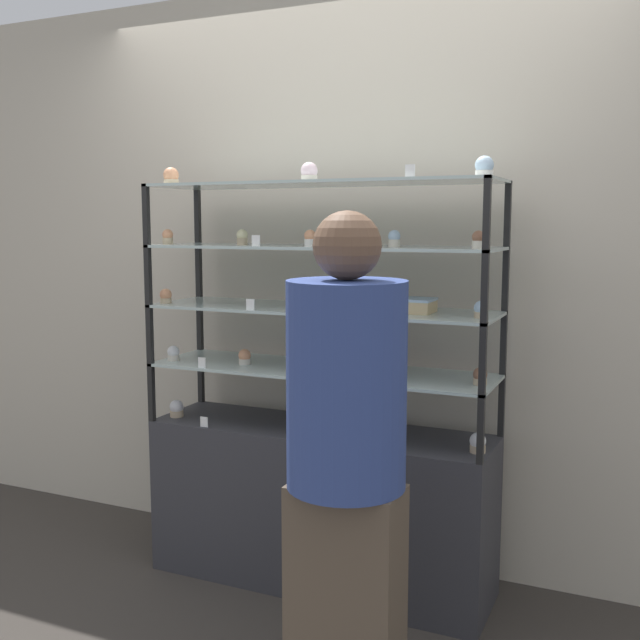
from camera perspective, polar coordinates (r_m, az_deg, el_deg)
ground_plane at (r=3.44m, az=-0.00°, el=-19.22°), size 20.00×20.00×0.00m
back_wall at (r=3.40m, az=2.44°, el=3.36°), size 8.00×0.05×2.60m
display_base at (r=3.30m, az=-0.00°, el=-13.93°), size 1.46×0.41×0.68m
display_riser_lower at (r=3.13m, az=-0.00°, el=-3.99°), size 1.46×0.41×0.26m
display_riser_middle at (r=3.09m, az=-0.00°, el=0.66°), size 1.46×0.41×0.26m
display_riser_upper at (r=3.07m, az=-0.00°, el=5.41°), size 1.46×0.41×0.26m
display_riser_top at (r=3.07m, az=-0.00°, el=10.18°), size 1.46×0.41×0.26m
layer_cake_centerpiece at (r=3.07m, az=2.46°, el=-2.77°), size 0.18×0.18×0.12m
sheet_cake_frosted at (r=2.96m, az=6.70°, el=1.15°), size 0.21×0.15×0.06m
cupcake_0 at (r=3.42m, az=-10.87°, el=-6.65°), size 0.06×0.06×0.08m
cupcake_1 at (r=3.15m, az=-0.56°, el=-7.76°), size 0.06×0.06×0.08m
cupcake_2 at (r=2.92m, az=11.93°, el=-9.16°), size 0.06×0.06×0.08m
price_tag_0 at (r=3.24m, az=-8.82°, el=-7.68°), size 0.04×0.00×0.04m
cupcake_3 at (r=3.37m, az=-11.11°, el=-2.51°), size 0.05×0.05×0.07m
cupcake_4 at (r=3.23m, az=-5.77°, el=-2.83°), size 0.05×0.05×0.07m
cupcake_5 at (r=3.07m, az=-0.60°, el=-3.35°), size 0.05×0.05×0.07m
cupcake_6 at (r=2.94m, az=5.25°, el=-3.84°), size 0.05×0.05×0.07m
cupcake_7 at (r=2.88m, az=12.10°, el=-4.23°), size 0.05×0.05×0.07m
price_tag_1 at (r=3.18m, az=-8.99°, el=-3.22°), size 0.04×0.00×0.04m
cupcake_8 at (r=3.34m, az=-11.67°, el=1.78°), size 0.05×0.05×0.06m
cupcake_9 at (r=3.03m, az=-0.39°, el=1.37°), size 0.05×0.05×0.06m
cupcake_10 at (r=2.82m, az=12.17°, el=0.77°), size 0.05×0.05×0.06m
price_tag_2 at (r=3.02m, az=-5.33°, el=1.18°), size 0.04×0.00×0.04m
cupcake_11 at (r=3.32m, az=-11.53°, el=6.23°), size 0.05×0.05×0.07m
cupcake_12 at (r=3.19m, az=-5.95°, el=6.29°), size 0.05×0.05×0.07m
cupcake_13 at (r=2.98m, az=-0.76°, el=6.26°), size 0.05×0.05×0.07m
cupcake_14 at (r=2.91m, az=5.68°, el=6.19°), size 0.05×0.05×0.07m
cupcake_15 at (r=2.76m, az=11.98°, el=6.00°), size 0.05×0.05×0.07m
price_tag_3 at (r=2.99m, az=-4.91°, el=6.04°), size 0.04×0.00×0.04m
cupcake_16 at (r=3.34m, az=-11.28°, el=10.66°), size 0.07×0.07×0.07m
cupcake_17 at (r=3.00m, az=-0.83°, el=11.18°), size 0.07×0.07×0.07m
cupcake_18 at (r=2.78m, az=12.41°, el=11.31°), size 0.07×0.07×0.07m
price_tag_4 at (r=2.75m, az=6.88°, el=11.23°), size 0.04×0.00×0.04m
customer_figure at (r=2.33m, az=2.01°, el=-9.97°), size 0.37×0.37×1.58m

